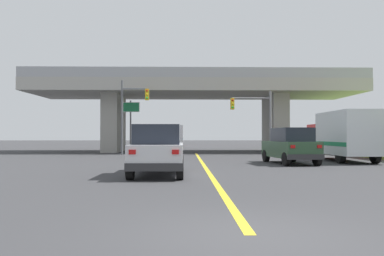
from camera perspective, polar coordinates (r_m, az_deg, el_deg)
name	(u,v)px	position (r m, az deg, el deg)	size (l,w,h in m)	color
ground	(195,152)	(38.08, 0.41, -3.47)	(160.00, 160.00, 0.00)	#353538
overpass_bridge	(195,97)	(38.24, 0.41, 4.61)	(30.99, 8.94, 7.53)	#A8A59E
lane_divider_stripe	(204,166)	(20.66, 1.78, -5.52)	(0.20, 28.59, 0.01)	yellow
suv_lead	(158,150)	(15.83, -4.97, -3.21)	(2.05, 4.84, 2.02)	silver
suv_crossing	(290,146)	(22.62, 14.22, -2.54)	(2.39, 4.66, 2.02)	#2D4C33
box_truck	(344,135)	(25.87, 21.32, -1.00)	(2.33, 6.95, 3.03)	red
traffic_signal_nearside	(256,113)	(33.18, 9.40, 2.12)	(3.47, 0.36, 5.31)	slate
traffic_signal_farside	(130,108)	(32.92, -9.02, 2.89)	(2.33, 0.36, 6.19)	#56595E
highway_sign	(131,114)	(36.18, -8.99, 2.01)	(1.66, 0.17, 4.79)	#56595E
semi_truck_distant	(175,135)	(56.69, -2.50, -1.07)	(2.33, 7.26, 2.98)	red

